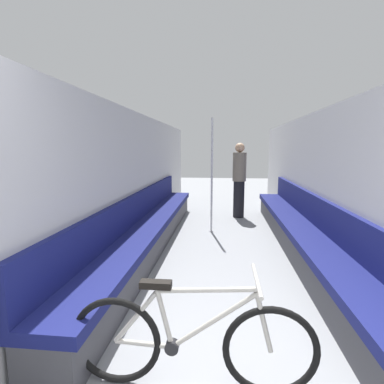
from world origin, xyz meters
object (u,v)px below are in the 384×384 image
at_px(bench_seat_row_right, 301,234).
at_px(grab_pole_near, 212,178).
at_px(passenger_standing, 239,179).
at_px(bicycle, 191,342).
at_px(bench_seat_row_left, 150,230).

xyz_separation_m(bench_seat_row_right, grab_pole_near, (-1.38, 1.01, 0.73)).
relative_size(bench_seat_row_right, passenger_standing, 3.48).
bearing_deg(bicycle, grab_pole_near, 86.44).
bearing_deg(bicycle, passenger_standing, 79.92).
distance_m(grab_pole_near, passenger_standing, 1.41).
bearing_deg(bicycle, bench_seat_row_left, 105.28).
bearing_deg(bench_seat_row_left, bench_seat_row_right, 0.00).
bearing_deg(bench_seat_row_left, grab_pole_near, 47.45).
distance_m(bench_seat_row_left, bench_seat_row_right, 2.30).
relative_size(bench_seat_row_left, bicycle, 3.63).
relative_size(bicycle, passenger_standing, 0.96).
distance_m(bench_seat_row_right, grab_pole_near, 1.86).
height_order(grab_pole_near, passenger_standing, grab_pole_near).
bearing_deg(bench_seat_row_right, passenger_standing, 109.63).
distance_m(bicycle, grab_pole_near, 3.79).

